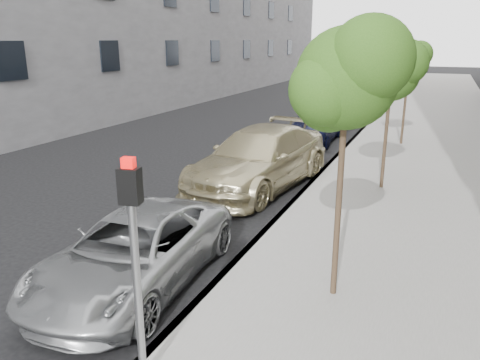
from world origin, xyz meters
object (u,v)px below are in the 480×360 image
Objects in this scene: tree_mid at (393,73)px; sedan_blue at (316,124)px; signal_pole at (134,247)px; tree_near at (349,78)px; sedan_black at (343,112)px; suv at (259,158)px; sedan_rear at (347,96)px; minivan at (135,251)px; tree_far at (410,62)px.

sedan_blue is at bearing 120.14° from tree_mid.
signal_pole is at bearing -84.75° from sedan_blue.
tree_near reaches higher than sedan_black.
signal_pole reaches higher than suv.
sedan_rear is at bearing 100.92° from suv.
sedan_rear is (-4.45, 17.68, -2.73)m from tree_mid.
tree_near is at bearing -79.37° from sedan_black.
suv is at bearing -86.05° from sedan_rear.
tree_mid reaches higher than suv.
minivan is at bearing -165.96° from tree_near.
sedan_blue is (-0.10, 7.15, -0.10)m from suv.
tree_far is (-0.00, 6.50, 0.03)m from tree_mid.
sedan_rear reaches higher than sedan_black.
minivan is 18.42m from sedan_black.
minivan is (-3.45, -7.36, -2.77)m from tree_mid.
signal_pole is (-1.80, -16.05, -1.48)m from tree_far.
signal_pole is 0.64× the size of sedan_blue.
minivan is at bearing -115.10° from tree_mid.
sedan_blue is at bearing 87.49° from minivan.
signal_pole is at bearing -120.56° from tree_near.
tree_mid is 0.69× the size of suv.
sedan_blue is at bearing 105.86° from tree_near.
tree_mid is 1.44× the size of signal_pole.
signal_pole is 15.93m from sedan_blue.
sedan_rear is (-1.00, 25.04, 0.04)m from minivan.
tree_mid is at bearing 61.68° from minivan.
sedan_blue is (-0.17, 13.59, 0.12)m from minivan.
tree_mid is 1.07× the size of sedan_black.
signal_pole is at bearing -56.24° from minivan.
tree_far is 6.34m from sedan_black.
tree_far is at bearing 2.98° from sedan_blue.
tree_far is at bearing -67.22° from sedan_rear.
tree_mid reaches higher than sedan_rear.
suv reaches higher than minivan.
suv is (-0.07, 6.44, 0.22)m from minivan.
suv reaches higher than sedan_black.
sedan_rear is at bearing 92.84° from sedan_blue.
tree_mid is at bearing -61.17° from sedan_blue.
minivan is 0.78× the size of suv.
sedan_rear is (-4.45, 24.18, -3.06)m from tree_near.
tree_near is at bearing -75.45° from sedan_blue.
signal_pole is 0.48× the size of suv.
tree_near reaches higher than sedan_blue.
sedan_rear is at bearing 104.12° from tree_mid.
tree_far is at bearing 72.38° from signal_pole.
tree_near reaches higher than sedan_rear.
tree_near is 1.10× the size of tree_far.
minivan is at bearing 115.76° from signal_pole.
tree_near reaches higher than signal_pole.
minivan is 1.20× the size of sedan_black.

